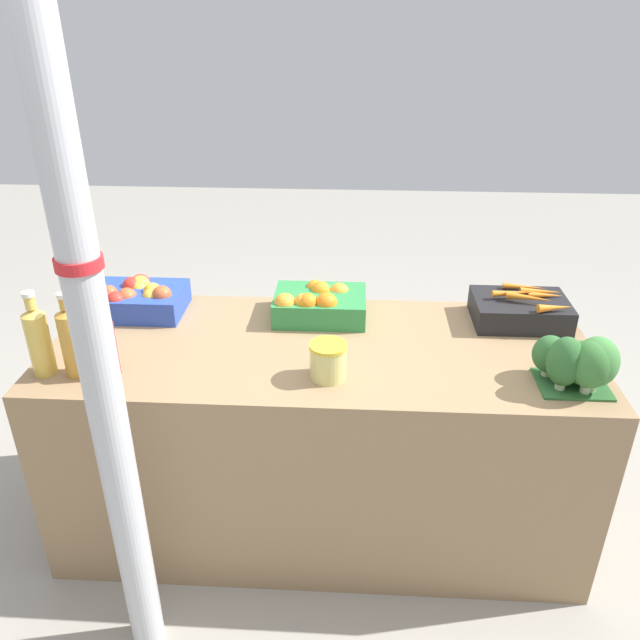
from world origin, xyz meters
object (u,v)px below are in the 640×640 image
(orange_crate, at_px, (318,303))
(pickle_jar, at_px, (328,361))
(carrot_crate, at_px, (521,309))
(juice_bottle_amber, at_px, (72,340))
(support_pole, at_px, (85,295))
(juice_bottle_golden, at_px, (39,339))
(apple_crate, at_px, (138,298))
(broccoli_pile, at_px, (580,362))
(juice_bottle_ruby, at_px, (106,345))

(orange_crate, distance_m, pickle_jar, 0.44)
(carrot_crate, height_order, pickle_jar, carrot_crate)
(carrot_crate, distance_m, juice_bottle_amber, 1.61)
(orange_crate, bearing_deg, juice_bottle_amber, -149.15)
(support_pole, distance_m, pickle_jar, 0.80)
(juice_bottle_golden, bearing_deg, apple_crate, 70.14)
(broccoli_pile, bearing_deg, apple_crate, 163.47)
(apple_crate, relative_size, juice_bottle_golden, 1.20)
(juice_bottle_ruby, height_order, pickle_jar, juice_bottle_ruby)
(apple_crate, distance_m, juice_bottle_ruby, 0.47)
(apple_crate, height_order, pickle_jar, apple_crate)
(juice_bottle_golden, height_order, pickle_jar, juice_bottle_golden)
(apple_crate, xyz_separation_m, broccoli_pile, (1.55, -0.46, 0.04))
(juice_bottle_golden, bearing_deg, juice_bottle_amber, -0.00)
(carrot_crate, xyz_separation_m, juice_bottle_golden, (-1.65, -0.46, 0.07))
(broccoli_pile, relative_size, juice_bottle_amber, 0.81)
(broccoli_pile, distance_m, juice_bottle_amber, 1.61)
(carrot_crate, relative_size, juice_bottle_ruby, 1.35)
(apple_crate, height_order, carrot_crate, same)
(broccoli_pile, distance_m, juice_bottle_ruby, 1.50)
(support_pole, relative_size, juice_bottle_ruby, 9.76)
(juice_bottle_ruby, bearing_deg, juice_bottle_amber, -180.00)
(apple_crate, relative_size, carrot_crate, 1.00)
(juice_bottle_amber, bearing_deg, pickle_jar, 1.84)
(juice_bottle_amber, height_order, pickle_jar, juice_bottle_amber)
(support_pole, xyz_separation_m, pickle_jar, (0.58, 0.39, -0.40))
(juice_bottle_golden, distance_m, juice_bottle_ruby, 0.22)
(apple_crate, bearing_deg, broccoli_pile, -16.53)
(apple_crate, relative_size, juice_bottle_ruby, 1.35)
(juice_bottle_amber, bearing_deg, apple_crate, 82.99)
(juice_bottle_ruby, bearing_deg, carrot_crate, 17.99)
(support_pole, height_order, juice_bottle_amber, support_pole)
(juice_bottle_golden, bearing_deg, broccoli_pile, 0.10)
(orange_crate, distance_m, juice_bottle_ruby, 0.80)
(broccoli_pile, xyz_separation_m, juice_bottle_golden, (-1.72, -0.00, 0.03))
(apple_crate, bearing_deg, juice_bottle_amber, -97.01)
(juice_bottle_golden, relative_size, juice_bottle_ruby, 1.13)
(carrot_crate, bearing_deg, juice_bottle_golden, -164.28)
(orange_crate, distance_m, broccoli_pile, 0.96)
(carrot_crate, distance_m, juice_bottle_ruby, 1.50)
(broccoli_pile, xyz_separation_m, juice_bottle_ruby, (-1.50, -0.00, 0.01))
(juice_bottle_amber, distance_m, pickle_jar, 0.83)
(broccoli_pile, xyz_separation_m, juice_bottle_amber, (-1.61, -0.00, 0.03))
(orange_crate, height_order, juice_bottle_golden, juice_bottle_golden)
(broccoli_pile, xyz_separation_m, pickle_jar, (-0.78, 0.02, -0.04))
(juice_bottle_ruby, bearing_deg, support_pole, -69.08)
(apple_crate, height_order, broccoli_pile, broccoli_pile)
(orange_crate, xyz_separation_m, juice_bottle_ruby, (-0.66, -0.46, 0.05))
(juice_bottle_amber, distance_m, juice_bottle_ruby, 0.11)
(juice_bottle_amber, bearing_deg, broccoli_pile, 0.11)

